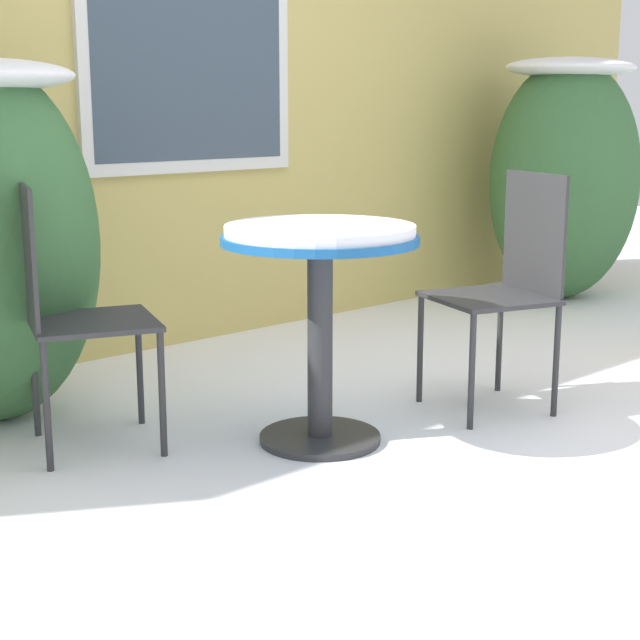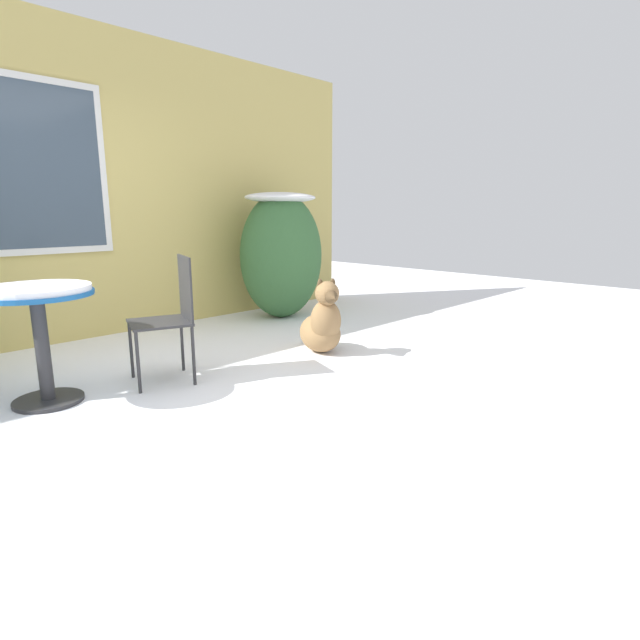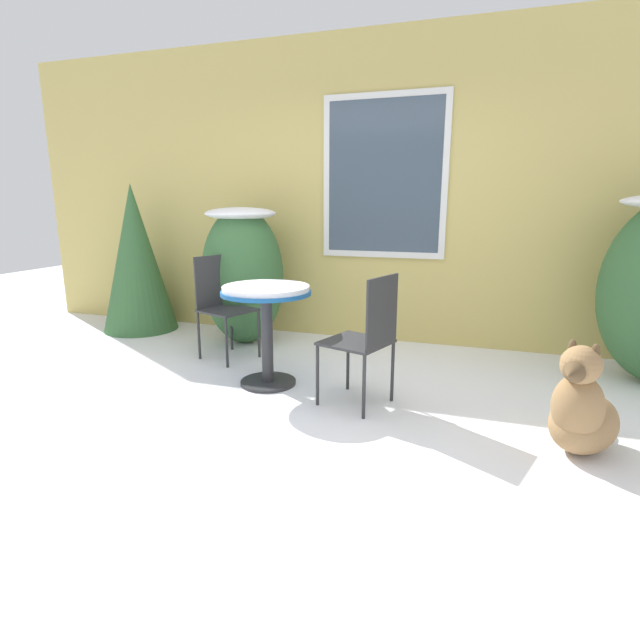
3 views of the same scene
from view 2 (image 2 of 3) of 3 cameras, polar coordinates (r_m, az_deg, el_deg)
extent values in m
plane|color=white|center=(3.44, -18.54, -9.56)|extent=(16.00, 16.00, 0.00)
cube|color=tan|center=(5.28, -31.01, 13.24)|extent=(8.00, 0.06, 2.98)
cube|color=silver|center=(5.29, -29.62, 14.96)|extent=(1.22, 0.04, 1.55)
cube|color=#3D4C5B|center=(5.27, -29.57, 14.98)|extent=(1.10, 0.01, 1.43)
ellipsoid|color=#386638|center=(5.95, -4.41, 7.31)|extent=(1.05, 0.83, 1.46)
ellipsoid|color=white|center=(5.93, -4.52, 13.79)|extent=(0.89, 0.71, 0.12)
cylinder|color=#2D2D30|center=(3.83, -28.58, -8.05)|extent=(0.44, 0.44, 0.03)
cylinder|color=#2D2D30|center=(3.73, -29.14, -2.86)|extent=(0.09, 0.09, 0.69)
cylinder|color=#195699|center=(3.66, -29.73, 2.61)|extent=(0.69, 0.69, 0.03)
cylinder|color=white|center=(3.65, -29.78, 3.13)|extent=(0.66, 0.66, 0.04)
cube|color=#2D2D30|center=(3.83, -17.87, -0.27)|extent=(0.53, 0.53, 0.02)
cube|color=#2D2D30|center=(3.83, -15.13, 3.59)|extent=(0.14, 0.37, 0.47)
cylinder|color=#2D2D30|center=(4.05, -20.78, -3.19)|extent=(0.02, 0.02, 0.44)
cylinder|color=#2D2D30|center=(3.68, -20.07, -4.63)|extent=(0.02, 0.02, 0.44)
cylinder|color=#2D2D30|center=(4.10, -15.48, -2.63)|extent=(0.02, 0.02, 0.44)
cylinder|color=#2D2D30|center=(3.74, -14.26, -3.99)|extent=(0.02, 0.02, 0.44)
ellipsoid|color=#937047|center=(4.52, 0.00, -1.49)|extent=(0.53, 0.60, 0.34)
ellipsoid|color=#937047|center=(4.35, 0.66, -0.08)|extent=(0.35, 0.34, 0.37)
sphere|color=#937047|center=(4.27, 0.82, 3.07)|extent=(0.21, 0.21, 0.21)
cone|color=brown|center=(4.14, 1.53, 2.55)|extent=(0.14, 0.13, 0.12)
ellipsoid|color=brown|center=(4.26, 0.02, 4.10)|extent=(0.05, 0.05, 0.09)
ellipsoid|color=brown|center=(4.30, 1.47, 4.17)|extent=(0.05, 0.05, 0.09)
ellipsoid|color=#937047|center=(4.75, -0.94, -1.95)|extent=(0.16, 0.24, 0.06)
camera|label=1|loc=(1.65, -96.82, -3.44)|focal=55.00mm
camera|label=3|loc=(2.55, 43.58, 12.51)|focal=28.00mm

